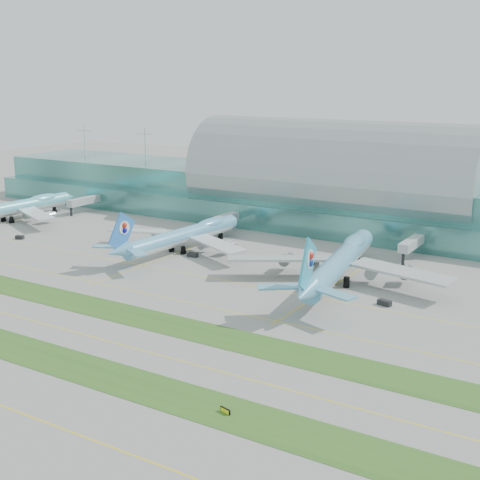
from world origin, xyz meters
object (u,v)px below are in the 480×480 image
Objects in this scene: terminal at (335,191)px; airliner_c at (340,260)px; airliner_b at (184,234)px; airliner_a at (14,207)px; taxiway_sign_east at (225,411)px.

airliner_c is (33.80, -71.57, -7.60)m from terminal.
airliner_a is at bearing -177.75° from airliner_b.
airliner_b is (-27.80, -66.06, -8.42)m from terminal.
airliner_b is 27.29× the size of taxiway_sign_east.
taxiway_sign_east is (48.34, -157.24, -13.70)m from terminal.
terminal is 72.16m from airliner_b.
airliner_b is 118.91m from taxiway_sign_east.
airliner_a is 192.16m from taxiway_sign_east.
taxiway_sign_east is at bearing -26.77° from airliner_a.
airliner_c is at bearing -1.18° from airliner_b.
airliner_a is 0.89× the size of airliner_c.
airliner_c is at bearing -0.59° from airliner_a.
airliner_c is (61.61, -5.51, 0.82)m from airliner_b.
airliner_a is 153.27m from airliner_c.
airliner_b is at bearing -112.83° from terminal.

